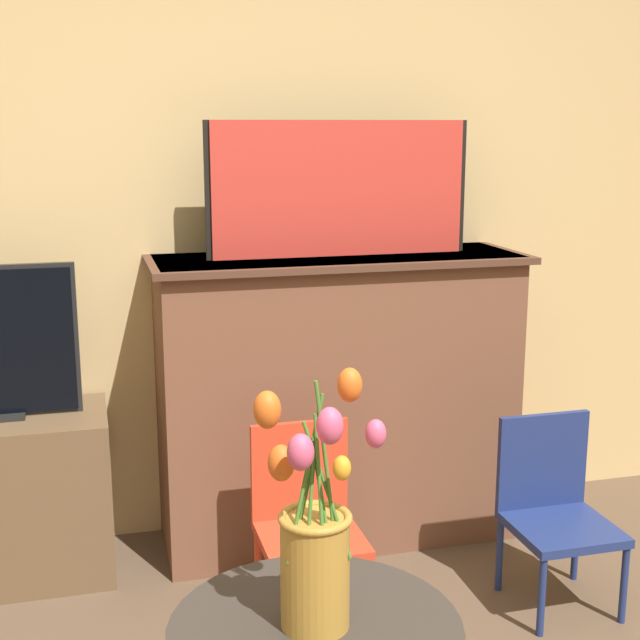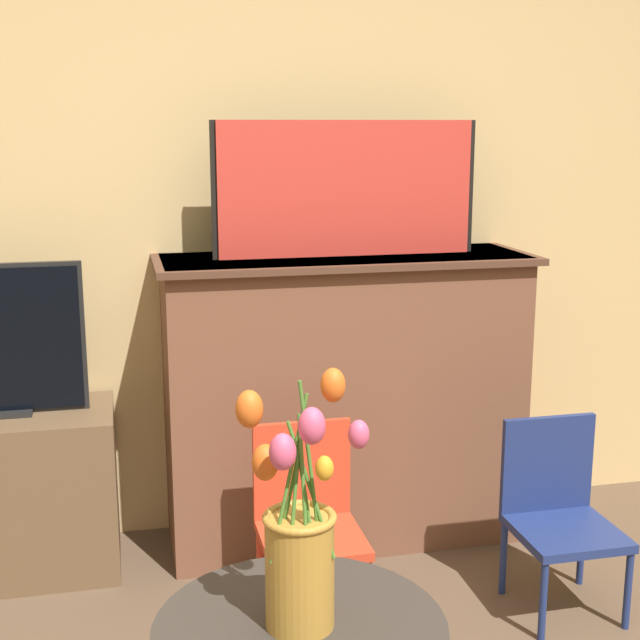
{
  "view_description": "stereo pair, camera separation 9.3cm",
  "coord_description": "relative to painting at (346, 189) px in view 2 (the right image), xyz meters",
  "views": [
    {
      "loc": [
        -0.57,
        -1.27,
        1.6
      ],
      "look_at": [
        0.1,
        1.24,
        1.03
      ],
      "focal_mm": 50.0,
      "sensor_mm": 36.0,
      "label": 1
    },
    {
      "loc": [
        -0.48,
        -1.29,
        1.6
      ],
      "look_at": [
        0.1,
        1.24,
        1.03
      ],
      "focal_mm": 50.0,
      "sensor_mm": 36.0,
      "label": 2
    }
  ],
  "objects": [
    {
      "name": "wall_back",
      "position": [
        -0.35,
        0.24,
        -0.02
      ],
      "size": [
        8.0,
        0.06,
        2.7
      ],
      "color": "tan",
      "rests_on": "ground"
    },
    {
      "name": "chair_blue",
      "position": [
        0.57,
        -0.65,
        -1.02
      ],
      "size": [
        0.33,
        0.33,
        0.63
      ],
      "color": "navy",
      "rests_on": "ground"
    },
    {
      "name": "painting",
      "position": [
        0.0,
        0.0,
        0.0
      ],
      "size": [
        0.99,
        0.03,
        0.49
      ],
      "color": "black",
      "rests_on": "fireplace_mantel"
    },
    {
      "name": "vase_tulips",
      "position": [
        -0.49,
        -1.52,
        -0.61
      ],
      "size": [
        0.26,
        0.18,
        0.57
      ],
      "color": "#B78433",
      "rests_on": "side_table"
    },
    {
      "name": "fireplace_mantel",
      "position": [
        -0.01,
        -0.01,
        -0.79
      ],
      "size": [
        1.4,
        0.48,
        1.12
      ],
      "color": "brown",
      "rests_on": "ground"
    },
    {
      "name": "tv_stand",
      "position": [
        -1.27,
        -0.02,
        -1.07
      ],
      "size": [
        0.79,
        0.42,
        0.6
      ],
      "color": "brown",
      "rests_on": "ground"
    },
    {
      "name": "chair_red",
      "position": [
        -0.26,
        -0.51,
        -1.02
      ],
      "size": [
        0.33,
        0.33,
        0.63
      ],
      "color": "red",
      "rests_on": "ground"
    }
  ]
}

